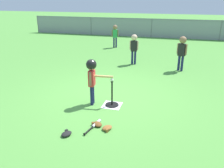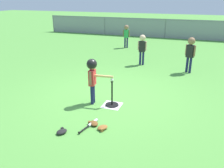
{
  "view_description": "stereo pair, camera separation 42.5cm",
  "coord_description": "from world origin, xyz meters",
  "px_view_note": "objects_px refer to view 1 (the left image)",
  "views": [
    {
      "loc": [
        1.56,
        -5.48,
        2.49
      ],
      "look_at": [
        0.21,
        -0.54,
        0.55
      ],
      "focal_mm": 37.67,
      "sensor_mm": 36.0,
      "label": 1
    },
    {
      "loc": [
        1.97,
        -5.35,
        2.49
      ],
      "look_at": [
        0.21,
        -0.54,
        0.55
      ],
      "focal_mm": 37.67,
      "sensor_mm": 36.0,
      "label": 2
    }
  ],
  "objects_px": {
    "baseball_on_tee": "(112,80)",
    "fielder_deep_left": "(182,49)",
    "spare_bat_silver": "(95,125)",
    "fielder_deep_center": "(134,45)",
    "batting_tee": "(112,102)",
    "fielder_deep_right": "(115,33)",
    "batter_child": "(92,73)",
    "glove_by_plate": "(97,124)",
    "glove_near_bats": "(66,134)",
    "glove_tossed_aside": "(107,128)"
  },
  "relations": [
    {
      "from": "glove_tossed_aside",
      "to": "fielder_deep_left",
      "type": "bearing_deg",
      "value": 72.61
    },
    {
      "from": "fielder_deep_right",
      "to": "glove_by_plate",
      "type": "height_order",
      "value": "fielder_deep_right"
    },
    {
      "from": "batting_tee",
      "to": "glove_near_bats",
      "type": "bearing_deg",
      "value": -108.28
    },
    {
      "from": "spare_bat_silver",
      "to": "glove_by_plate",
      "type": "bearing_deg",
      "value": 38.52
    },
    {
      "from": "baseball_on_tee",
      "to": "batter_child",
      "type": "relative_size",
      "value": 0.07
    },
    {
      "from": "batting_tee",
      "to": "glove_near_bats",
      "type": "height_order",
      "value": "batting_tee"
    },
    {
      "from": "fielder_deep_right",
      "to": "fielder_deep_center",
      "type": "relative_size",
      "value": 0.99
    },
    {
      "from": "glove_by_plate",
      "to": "baseball_on_tee",
      "type": "bearing_deg",
      "value": 87.74
    },
    {
      "from": "glove_by_plate",
      "to": "glove_tossed_aside",
      "type": "distance_m",
      "value": 0.25
    },
    {
      "from": "fielder_deep_right",
      "to": "baseball_on_tee",
      "type": "bearing_deg",
      "value": -76.01
    },
    {
      "from": "baseball_on_tee",
      "to": "spare_bat_silver",
      "type": "bearing_deg",
      "value": -94.64
    },
    {
      "from": "fielder_deep_center",
      "to": "glove_tossed_aside",
      "type": "height_order",
      "value": "fielder_deep_center"
    },
    {
      "from": "fielder_deep_left",
      "to": "glove_by_plate",
      "type": "relative_size",
      "value": 4.47
    },
    {
      "from": "batter_child",
      "to": "glove_tossed_aside",
      "type": "height_order",
      "value": "batter_child"
    },
    {
      "from": "batting_tee",
      "to": "fielder_deep_left",
      "type": "height_order",
      "value": "fielder_deep_left"
    },
    {
      "from": "spare_bat_silver",
      "to": "glove_near_bats",
      "type": "xyz_separation_m",
      "value": [
        -0.41,
        -0.46,
        0.01
      ]
    },
    {
      "from": "batter_child",
      "to": "glove_tossed_aside",
      "type": "bearing_deg",
      "value": -57.2
    },
    {
      "from": "baseball_on_tee",
      "to": "glove_tossed_aside",
      "type": "distance_m",
      "value": 1.26
    },
    {
      "from": "baseball_on_tee",
      "to": "spare_bat_silver",
      "type": "xyz_separation_m",
      "value": [
        -0.08,
        -1.02,
        -0.62
      ]
    },
    {
      "from": "fielder_deep_right",
      "to": "batter_child",
      "type": "bearing_deg",
      "value": -80.06
    },
    {
      "from": "baseball_on_tee",
      "to": "fielder_deep_left",
      "type": "bearing_deg",
      "value": 64.62
    },
    {
      "from": "batting_tee",
      "to": "glove_by_plate",
      "type": "relative_size",
      "value": 2.29
    },
    {
      "from": "batting_tee",
      "to": "fielder_deep_left",
      "type": "distance_m",
      "value": 3.73
    },
    {
      "from": "batter_child",
      "to": "fielder_deep_left",
      "type": "relative_size",
      "value": 0.93
    },
    {
      "from": "batting_tee",
      "to": "glove_near_bats",
      "type": "distance_m",
      "value": 1.56
    },
    {
      "from": "baseball_on_tee",
      "to": "glove_tossed_aside",
      "type": "relative_size",
      "value": 0.27
    },
    {
      "from": "baseball_on_tee",
      "to": "glove_tossed_aside",
      "type": "bearing_deg",
      "value": -79.79
    },
    {
      "from": "spare_bat_silver",
      "to": "glove_tossed_aside",
      "type": "xyz_separation_m",
      "value": [
        0.28,
        -0.06,
        0.01
      ]
    },
    {
      "from": "batter_child",
      "to": "fielder_deep_center",
      "type": "relative_size",
      "value": 0.99
    },
    {
      "from": "fielder_deep_left",
      "to": "fielder_deep_center",
      "type": "xyz_separation_m",
      "value": [
        -1.73,
        0.4,
        -0.04
      ]
    },
    {
      "from": "spare_bat_silver",
      "to": "glove_near_bats",
      "type": "bearing_deg",
      "value": -131.67
    },
    {
      "from": "fielder_deep_left",
      "to": "glove_tossed_aside",
      "type": "relative_size",
      "value": 4.44
    },
    {
      "from": "glove_near_bats",
      "to": "fielder_deep_right",
      "type": "bearing_deg",
      "value": 98.05
    },
    {
      "from": "batting_tee",
      "to": "fielder_deep_right",
      "type": "height_order",
      "value": "fielder_deep_right"
    },
    {
      "from": "batter_child",
      "to": "fielder_deep_right",
      "type": "bearing_deg",
      "value": 99.94
    },
    {
      "from": "glove_by_plate",
      "to": "fielder_deep_right",
      "type": "bearing_deg",
      "value": 101.91
    },
    {
      "from": "glove_by_plate",
      "to": "batter_child",
      "type": "bearing_deg",
      "value": 114.65
    },
    {
      "from": "spare_bat_silver",
      "to": "fielder_deep_center",
      "type": "bearing_deg",
      "value": 90.92
    },
    {
      "from": "glove_by_plate",
      "to": "glove_near_bats",
      "type": "xyz_separation_m",
      "value": [
        -0.45,
        -0.49,
        0.0
      ]
    },
    {
      "from": "fielder_deep_left",
      "to": "spare_bat_silver",
      "type": "relative_size",
      "value": 2.01
    },
    {
      "from": "batting_tee",
      "to": "batter_child",
      "type": "bearing_deg",
      "value": -174.24
    },
    {
      "from": "baseball_on_tee",
      "to": "fielder_deep_left",
      "type": "distance_m",
      "value": 3.66
    },
    {
      "from": "batting_tee",
      "to": "batter_child",
      "type": "distance_m",
      "value": 0.85
    },
    {
      "from": "fielder_deep_center",
      "to": "glove_tossed_aside",
      "type": "xyz_separation_m",
      "value": [
        0.35,
        -4.79,
        -0.7
      ]
    },
    {
      "from": "fielder_deep_right",
      "to": "spare_bat_silver",
      "type": "relative_size",
      "value": 1.88
    },
    {
      "from": "fielder_deep_center",
      "to": "glove_by_plate",
      "type": "distance_m",
      "value": 4.75
    },
    {
      "from": "baseball_on_tee",
      "to": "glove_tossed_aside",
      "type": "xyz_separation_m",
      "value": [
        0.19,
        -1.08,
        -0.62
      ]
    },
    {
      "from": "spare_bat_silver",
      "to": "glove_tossed_aside",
      "type": "relative_size",
      "value": 2.2
    },
    {
      "from": "batter_child",
      "to": "fielder_deep_right",
      "type": "xyz_separation_m",
      "value": [
        -1.15,
        6.54,
        -0.07
      ]
    },
    {
      "from": "batting_tee",
      "to": "fielder_deep_center",
      "type": "bearing_deg",
      "value": 92.45
    }
  ]
}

